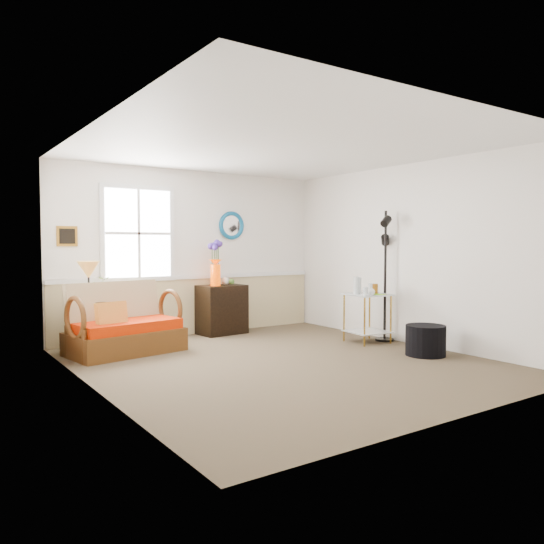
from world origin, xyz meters
TOP-DOWN VIEW (x-y plane):
  - floor at (0.00, 0.00)m, footprint 4.50×5.00m
  - ceiling at (0.00, 0.00)m, footprint 4.50×5.00m
  - walls at (0.00, 0.00)m, footprint 4.51×5.01m
  - wainscot at (0.00, 2.48)m, footprint 4.46×0.02m
  - chair_rail at (0.00, 2.47)m, footprint 4.46×0.04m
  - window at (-0.90, 2.47)m, footprint 1.14×0.06m
  - picture at (-1.92, 2.48)m, footprint 0.28×0.03m
  - mirror at (0.70, 2.48)m, footprint 0.47×0.07m
  - loveseat at (-1.40, 1.64)m, footprint 1.54×1.03m
  - throw_pillow at (-1.62, 1.50)m, footprint 0.41×0.17m
  - lamp_stand at (-1.79, 2.05)m, footprint 0.38×0.38m
  - table_lamp at (-1.76, 2.01)m, footprint 0.36×0.36m
  - potted_plant at (-1.63, 2.04)m, footprint 0.33×0.36m
  - cabinet at (0.39, 2.26)m, footprint 0.77×0.53m
  - flower_vase at (0.26, 2.22)m, footprint 0.21×0.21m
  - side_table at (1.78, 0.39)m, footprint 0.62×0.62m
  - tabletop_items at (1.74, 0.35)m, footprint 0.45×0.45m
  - floor_lamp at (2.10, 0.35)m, footprint 0.34×0.34m
  - ottoman at (1.75, -0.70)m, footprint 0.65×0.65m

SIDE VIEW (x-z plane):
  - floor at x=0.00m, z-range -0.01..0.01m
  - ottoman at x=1.75m, z-range 0.00..0.39m
  - lamp_stand at x=-1.79m, z-range 0.00..0.67m
  - side_table at x=1.78m, z-range 0.00..0.72m
  - cabinet at x=0.39m, z-range 0.00..0.78m
  - wainscot at x=0.00m, z-range 0.00..0.90m
  - loveseat at x=-1.40m, z-range 0.00..0.93m
  - throw_pillow at x=-1.62m, z-range 0.30..0.70m
  - potted_plant at x=-1.63m, z-range 0.67..0.93m
  - tabletop_items at x=1.74m, z-range 0.72..0.97m
  - chair_rail at x=0.00m, z-range 0.89..0.95m
  - table_lamp at x=-1.76m, z-range 0.67..1.21m
  - floor_lamp at x=2.10m, z-range 0.00..1.93m
  - flower_vase at x=0.26m, z-range 0.78..1.48m
  - walls at x=0.00m, z-range 0.00..2.60m
  - picture at x=-1.92m, z-range 1.41..1.69m
  - window at x=-0.90m, z-range 0.88..2.32m
  - mirror at x=0.70m, z-range 1.51..1.99m
  - ceiling at x=0.00m, z-range 2.60..2.60m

